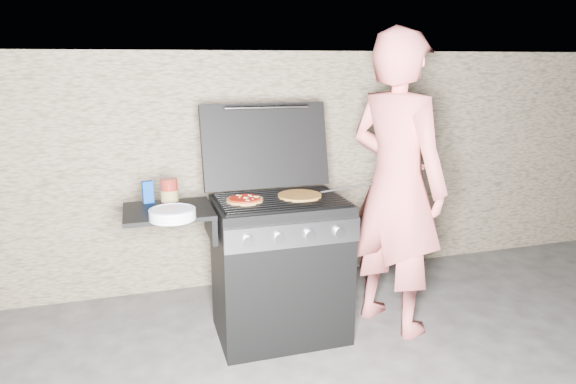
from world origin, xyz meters
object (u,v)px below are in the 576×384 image
object	(u,v)px
sauce_jar	(169,191)
person	(396,185)
pizza_topped	(245,199)
gas_grill	(242,273)

from	to	relation	value
sauce_jar	person	size ratio (longest dim) A/B	0.08
pizza_topped	sauce_jar	bearing A→B (deg)	167.86
sauce_jar	pizza_topped	bearing A→B (deg)	-12.14
gas_grill	person	bearing A→B (deg)	-4.38
pizza_topped	sauce_jar	world-z (taller)	sauce_jar
gas_grill	pizza_topped	size ratio (longest dim) A/B	6.08
pizza_topped	sauce_jar	size ratio (longest dim) A/B	1.42
gas_grill	sauce_jar	size ratio (longest dim) A/B	8.61
gas_grill	person	size ratio (longest dim) A/B	0.70
gas_grill	person	xyz separation A→B (m)	(0.99, -0.08, 0.51)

